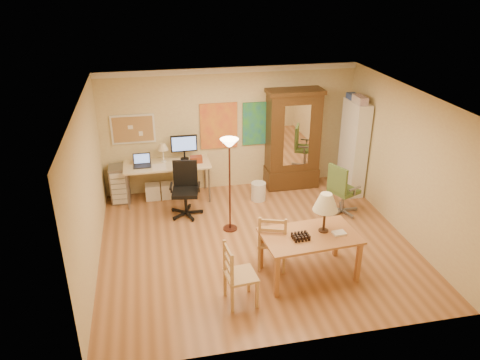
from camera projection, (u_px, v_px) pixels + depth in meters
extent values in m
plane|color=brown|center=(256.00, 243.00, 8.48)|extent=(5.50, 5.50, 0.00)
cube|color=white|center=(230.00, 70.00, 9.57)|extent=(5.50, 0.08, 0.12)
cube|color=tan|center=(133.00, 129.00, 9.68)|extent=(0.90, 0.04, 0.62)
cube|color=gold|center=(219.00, 126.00, 10.03)|extent=(0.80, 0.04, 1.00)
cube|color=teal|center=(260.00, 123.00, 10.19)|extent=(0.75, 0.04, 0.95)
cube|color=#9A6632|center=(310.00, 236.00, 7.33)|extent=(1.56, 1.01, 0.04)
cube|color=#9A6632|center=(277.00, 277.00, 6.99)|extent=(0.07, 0.07, 0.71)
cube|color=#9A6632|center=(358.00, 262.00, 7.32)|extent=(0.07, 0.07, 0.71)
cube|color=#9A6632|center=(261.00, 250.00, 7.65)|extent=(0.07, 0.07, 0.71)
cube|color=#9A6632|center=(336.00, 238.00, 7.99)|extent=(0.07, 0.07, 0.71)
cylinder|color=black|center=(323.00, 230.00, 7.42)|extent=(0.16, 0.16, 0.02)
cylinder|color=black|center=(324.00, 220.00, 7.34)|extent=(0.04, 0.04, 0.40)
cone|color=beige|center=(326.00, 202.00, 7.21)|extent=(0.40, 0.40, 0.28)
cube|color=white|center=(339.00, 233.00, 7.34)|extent=(0.21, 0.16, 0.03)
cube|color=black|center=(301.00, 237.00, 7.20)|extent=(0.30, 0.24, 0.08)
cube|color=tan|center=(273.00, 241.00, 7.66)|extent=(0.59, 0.57, 0.04)
cube|color=tan|center=(285.00, 248.00, 7.91)|extent=(0.05, 0.05, 0.46)
cube|color=tan|center=(261.00, 247.00, 7.96)|extent=(0.05, 0.05, 0.46)
cube|color=tan|center=(284.00, 261.00, 7.57)|extent=(0.05, 0.05, 0.46)
cube|color=tan|center=(259.00, 260.00, 7.61)|extent=(0.05, 0.05, 0.46)
cube|color=tan|center=(285.00, 234.00, 7.35)|extent=(0.05, 0.05, 0.53)
cube|color=tan|center=(260.00, 232.00, 7.40)|extent=(0.05, 0.05, 0.53)
cube|color=tan|center=(273.00, 230.00, 7.35)|extent=(0.39, 0.16, 0.05)
cube|color=tan|center=(241.00, 275.00, 6.82)|extent=(0.48, 0.50, 0.04)
cube|color=tan|center=(257.00, 295.00, 6.80)|extent=(0.05, 0.05, 0.45)
cube|color=tan|center=(249.00, 279.00, 7.15)|extent=(0.05, 0.05, 0.45)
cube|color=tan|center=(232.00, 300.00, 6.71)|extent=(0.05, 0.05, 0.45)
cube|color=tan|center=(225.00, 283.00, 7.05)|extent=(0.05, 0.05, 0.45)
cube|color=tan|center=(232.00, 271.00, 6.49)|extent=(0.05, 0.05, 0.52)
cube|color=tan|center=(225.00, 255.00, 6.84)|extent=(0.05, 0.05, 0.52)
cube|color=tan|center=(228.00, 260.00, 6.64)|extent=(0.07, 0.40, 0.05)
cylinder|color=#45231B|center=(230.00, 228.00, 8.93)|extent=(0.27, 0.27, 0.03)
cylinder|color=#45231B|center=(230.00, 188.00, 8.57)|extent=(0.04, 0.04, 1.72)
cone|color=#FFE0A5|center=(229.00, 143.00, 8.21)|extent=(0.33, 0.33, 0.14)
cube|color=beige|center=(167.00, 164.00, 9.78)|extent=(1.79, 0.78, 0.03)
cylinder|color=slate|center=(128.00, 192.00, 9.50)|extent=(0.04, 0.04, 0.78)
cylinder|color=slate|center=(209.00, 185.00, 9.80)|extent=(0.04, 0.04, 0.78)
cylinder|color=slate|center=(128.00, 179.00, 10.10)|extent=(0.04, 0.04, 0.78)
cylinder|color=slate|center=(205.00, 173.00, 10.40)|extent=(0.04, 0.04, 0.78)
cube|color=black|center=(142.00, 166.00, 9.63)|extent=(0.36, 0.25, 0.02)
cube|color=black|center=(142.00, 157.00, 9.74)|extent=(0.36, 0.06, 0.23)
cube|color=black|center=(184.00, 143.00, 9.84)|extent=(0.56, 0.04, 0.36)
cone|color=beige|center=(163.00, 147.00, 9.72)|extent=(0.22, 0.22, 0.13)
cube|color=white|center=(159.00, 167.00, 9.59)|extent=(0.28, 0.36, 0.01)
cube|color=maroon|center=(196.00, 159.00, 9.81)|extent=(0.25, 0.18, 0.13)
cube|color=white|center=(153.00, 192.00, 10.03)|extent=(0.31, 0.27, 0.34)
cube|color=white|center=(169.00, 190.00, 10.09)|extent=(0.31, 0.27, 0.34)
cube|color=silver|center=(184.00, 189.00, 10.15)|extent=(0.31, 0.27, 0.34)
cylinder|color=black|center=(186.00, 203.00, 9.34)|extent=(0.06, 0.06, 0.42)
cube|color=black|center=(185.00, 192.00, 9.23)|extent=(0.58, 0.56, 0.07)
cube|color=black|center=(185.00, 173.00, 9.31)|extent=(0.49, 0.13, 0.55)
cube|color=black|center=(171.00, 186.00, 9.16)|extent=(0.09, 0.32, 0.03)
cube|color=black|center=(199.00, 185.00, 9.18)|extent=(0.09, 0.32, 0.03)
cylinder|color=slate|center=(343.00, 201.00, 9.44)|extent=(0.06, 0.06, 0.41)
cube|color=#485B29|center=(344.00, 191.00, 9.34)|extent=(0.64, 0.65, 0.07)
cube|color=#485B29|center=(337.00, 179.00, 9.09)|extent=(0.25, 0.45, 0.53)
cube|color=slate|center=(355.00, 189.00, 9.08)|extent=(0.30, 0.17, 0.03)
cube|color=slate|center=(335.00, 179.00, 9.47)|extent=(0.30, 0.17, 0.03)
cube|color=slate|center=(120.00, 184.00, 9.86)|extent=(0.39, 0.45, 0.78)
cube|color=silver|center=(120.00, 189.00, 9.65)|extent=(0.34, 0.02, 0.67)
cube|color=#33210E|center=(293.00, 141.00, 10.27)|extent=(1.13, 0.51, 2.15)
cube|color=#33210E|center=(291.00, 176.00, 10.63)|extent=(1.17, 0.55, 0.43)
cube|color=white|center=(297.00, 136.00, 9.96)|extent=(0.56, 0.01, 1.33)
cube|color=#33210E|center=(295.00, 91.00, 9.81)|extent=(1.21, 0.57, 0.08)
cube|color=white|center=(353.00, 148.00, 10.04)|extent=(0.31, 0.82, 2.04)
cube|color=#993333|center=(352.00, 173.00, 10.12)|extent=(0.18, 0.41, 0.24)
cube|color=#334C99|center=(351.00, 115.00, 9.93)|extent=(0.18, 0.29, 0.20)
cylinder|color=silver|center=(258.00, 191.00, 9.98)|extent=(0.32, 0.32, 0.40)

